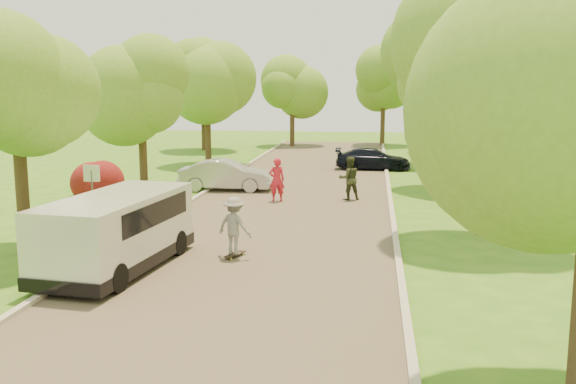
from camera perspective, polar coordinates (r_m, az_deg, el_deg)
The scene contains 23 objects.
ground at distance 16.73m, azimuth -4.15°, elevation -7.02°, with size 100.00×100.00×0.00m, color #316E1A.
road at distance 24.39m, azimuth -0.33°, elevation -1.71°, with size 8.00×60.00×0.01m, color #4C4438.
curb_left at distance 25.25m, azimuth -9.48°, elevation -1.32°, with size 0.18×60.00×0.12m, color #B2AD9E.
curb_right at distance 24.17m, azimuth 9.22°, elevation -1.80°, with size 0.18×60.00×0.12m, color #B2AD9E.
street_sign at distance 21.93m, azimuth -17.03°, elevation 0.74°, with size 0.55×0.06×2.17m.
red_shrub at distance 23.56m, azimuth -16.57°, elevation 0.19°, with size 1.70×1.70×1.95m.
tree_l_mida at distance 19.26m, azimuth -22.67°, elevation 10.05°, with size 4.71×4.60×7.39m.
tree_l_midb at distance 29.49m, azimuth -12.63°, elevation 8.97°, with size 4.30×4.20×6.62m.
tree_l_far at distance 38.93m, azimuth -6.93°, elevation 10.50°, with size 4.92×4.80×7.79m.
tree_r_mida at distance 21.04m, azimuth 18.12°, elevation 11.19°, with size 5.13×5.00×7.95m.
tree_r_midb at distance 29.88m, azimuth 14.12°, elevation 9.48°, with size 4.51×4.40×7.01m.
tree_r_far at distance 39.90m, azimuth 13.49°, elevation 10.81°, with size 5.33×5.20×8.34m.
tree_bg_a at distance 47.27m, azimuth -7.32°, elevation 10.12°, with size 5.12×5.00×7.72m.
tree_bg_b at distance 47.95m, azimuth 13.71°, elevation 10.19°, with size 5.12×5.00×7.95m.
tree_bg_c at distance 50.07m, azimuth 0.62°, elevation 9.82°, with size 4.92×4.80×7.33m.
tree_bg_d at distance 51.71m, azimuth 8.76°, elevation 10.03°, with size 5.12×5.00×7.72m.
minivan at distance 17.15m, azimuth -14.91°, elevation -3.34°, with size 2.66×5.46×1.96m.
silver_sedan at distance 29.25m, azimuth -5.53°, elevation 1.50°, with size 1.47×4.22×1.39m, color #A4A5A9.
dark_sedan at distance 36.57m, azimuth 7.56°, elevation 2.94°, with size 1.71×4.22×1.22m, color black.
longboard at distance 17.98m, azimuth -4.75°, elevation -5.55°, with size 0.53×0.85×0.10m.
skateboarder at distance 17.78m, azimuth -4.78°, elevation -2.99°, with size 1.04×0.60×1.61m, color gray.
person_striped at distance 26.27m, azimuth -1.00°, elevation 1.09°, with size 0.66×0.43×1.80m, color #B81B2F.
person_olive at distance 26.71m, azimuth 5.45°, elevation 1.21°, with size 0.89×0.69×1.83m, color #2A311D.
Camera 1 is at (3.31, -15.69, 4.76)m, focal length 40.00 mm.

